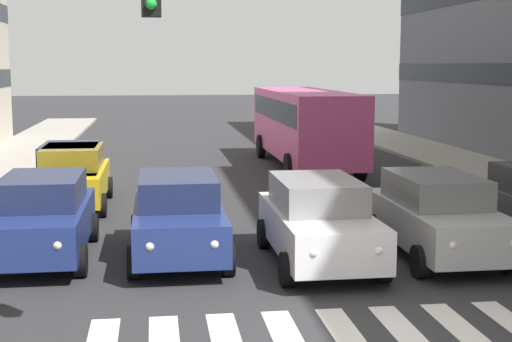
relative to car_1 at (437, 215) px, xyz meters
name	(u,v)px	position (x,y,z in m)	size (l,w,h in m)	color
ground_plane	(380,338)	(2.58, 4.42, -0.89)	(180.00, 180.00, 0.00)	#2D2D30
crosswalk_markings	(380,338)	(2.58, 4.42, -0.88)	(8.55, 2.80, 0.01)	silver
car_1	(437,215)	(0.00, 0.00, 0.00)	(2.02, 4.44, 1.72)	#B2B7BC
car_2	(318,220)	(2.58, 0.20, 0.00)	(2.02, 4.44, 1.72)	silver
car_3	(178,216)	(5.36, -0.66, 0.00)	(2.02, 4.44, 1.72)	navy
car_4	(42,216)	(8.15, -0.97, 0.00)	(2.02, 4.44, 1.72)	navy
car_row2_0	(70,173)	(8.25, -7.20, 0.00)	(2.02, 4.44, 1.72)	navy
car_row2_1	(73,176)	(8.12, -6.59, 0.00)	(2.02, 4.44, 1.72)	gold
bus_behind_traffic	(304,120)	(0.00, -13.90, 0.97)	(2.78, 10.50, 3.00)	#DB5193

